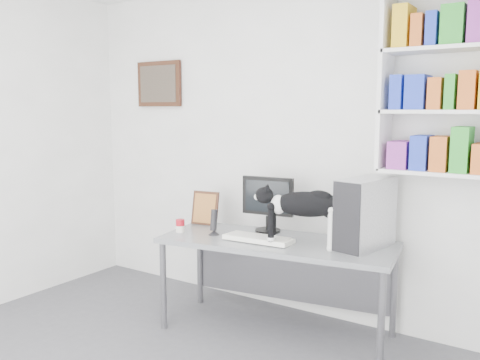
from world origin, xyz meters
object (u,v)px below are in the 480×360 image
Objects in this scene: pc_tower at (366,213)px; cat at (304,218)px; bookshelf at (464,80)px; desk at (276,287)px; monitor at (268,204)px; soup_can at (180,226)px; leaning_print at (205,208)px; keyboard at (258,239)px; speaker at (214,222)px.

cat is at bearing -136.24° from pc_tower.
bookshelf reaches higher than desk.
monitor reaches higher than soup_can.
bookshelf is 0.72× the size of desk.
leaning_print is at bearing 162.35° from desk.
bookshelf is at bearing -1.70° from monitor.
soup_can is (-0.57, -0.39, -0.17)m from monitor.
cat reaches higher than keyboard.
leaning_print is at bearing -167.29° from pc_tower.
monitor is 2.17× the size of speaker.
speaker is at bearing -141.50° from monitor.
bookshelf is 1.36m from cat.
speaker reaches higher than desk.
pc_tower is (0.79, -0.02, 0.02)m from monitor.
monitor is 0.71m from soup_can.
desk is (-1.15, -0.34, -1.49)m from bookshelf.
pc_tower reaches higher than keyboard.
cat is (1.00, 0.13, 0.16)m from soup_can.
soup_can is at bearing -164.08° from bookshelf.
keyboard is 0.78m from pc_tower.
monitor is at bearing 39.25° from speaker.
pc_tower is at bearing 15.14° from soup_can.
speaker is 0.36m from leaning_print.
bookshelf reaches higher than cat.
speaker reaches higher than keyboard.
speaker is (-0.29, -0.31, -0.12)m from monitor.
monitor is (-0.19, 0.19, 0.58)m from desk.
leaning_print is (-1.35, -0.05, -0.10)m from pc_tower.
cat is at bearing -38.60° from monitor.
pc_tower is 1.13m from speaker.
pc_tower is (0.70, 0.27, 0.22)m from keyboard.
soup_can reaches higher than keyboard.
desk is 0.62m from cat.
desk is 0.40m from keyboard.
monitor is at bearing -170.98° from pc_tower.
leaning_print is (-0.27, 0.24, 0.04)m from speaker.
soup_can is 0.15× the size of cat.
leaning_print is (-0.65, 0.22, 0.12)m from keyboard.
pc_tower reaches higher than soup_can.
keyboard is (-0.10, -0.10, 0.38)m from desk.
cat is (-0.90, -0.41, -0.93)m from bookshelf.
desk is 17.14× the size of soup_can.
desk is 5.95× the size of leaning_print.
desk is at bearing -163.46° from bookshelf.
desk is at bearing 42.60° from keyboard.
pc_tower reaches higher than leaning_print.
leaning_print is (-0.56, -0.07, -0.08)m from monitor.
monitor reaches higher than desk.
monitor is at bearing -173.36° from bookshelf.
desk is at bearing 14.96° from soup_can.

